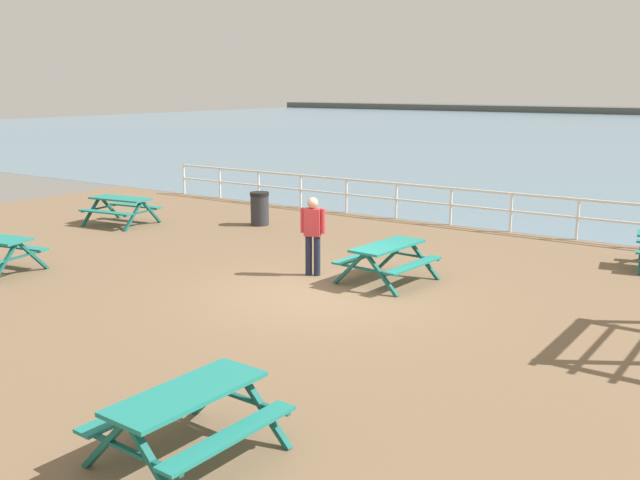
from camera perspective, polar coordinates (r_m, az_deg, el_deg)
ground_plane at (r=13.87m, az=0.34°, el=-4.64°), size 30.00×24.00×0.20m
seaward_railing at (r=20.41m, az=12.67°, el=2.97°), size 23.07×0.07×1.08m
picnic_table_near_right at (r=14.55m, az=5.41°, el=-1.10°), size 1.66×1.91×0.80m
picnic_table_far_left at (r=7.91m, az=-10.49°, el=-12.97°), size 1.61×1.86×0.80m
picnic_table_far_right at (r=21.28m, az=-15.59°, el=2.76°), size 1.98×1.74×0.80m
visitor at (r=14.90m, az=-0.58°, el=0.71°), size 0.50×0.33×1.66m
litter_bin at (r=20.50m, az=-4.83°, el=2.52°), size 0.55×0.55×0.95m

